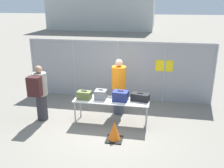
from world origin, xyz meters
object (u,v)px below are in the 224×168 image
Objects in this scene: suitcase_olive at (84,95)px; utility_trailer at (163,77)px; traveler_hooded at (39,91)px; inspection_table at (111,102)px; security_worker_near at (119,86)px; suitcase_black at (140,97)px; suitcase_grey at (101,95)px; suitcase_navy at (121,96)px; traffic_cone at (114,132)px.

suitcase_olive is 4.49m from utility_trailer.
traveler_hooded is at bearing -176.40° from suitcase_olive.
inspection_table reaches higher than utility_trailer.
inspection_table is 1.21× the size of security_worker_near.
suitcase_grey is at bearing -176.01° from suitcase_black.
suitcase_black is 0.32× the size of traveler_hooded.
utility_trailer is at bearing 58.25° from suitcase_olive.
suitcase_olive is at bearing -176.55° from suitcase_navy.
suitcase_navy is at bearing -2.09° from suitcase_grey.
security_worker_near is (0.42, 0.74, 0.03)m from suitcase_grey.
traveler_hooded reaches higher than traffic_cone.
security_worker_near is (2.25, 0.91, -0.01)m from traveler_hooded.
security_worker_near is at bearing 42.63° from suitcase_olive.
suitcase_navy is (1.06, 0.06, 0.02)m from suitcase_olive.
suitcase_grey is 0.08× the size of utility_trailer.
inspection_table is 1.28× the size of traveler_hooded.
suitcase_black is at bearing 122.23° from security_worker_near.
traveler_hooded is 2.60m from traffic_cone.
security_worker_near reaches higher than inspection_table.
suitcase_olive is at bearing -175.25° from inspection_table.
suitcase_olive is at bearing 5.66° from traveler_hooded.
security_worker_near is 3.37× the size of traffic_cone.
suitcase_olive reaches higher than utility_trailer.
traveler_hooded reaches higher than suitcase_olive.
suitcase_grey reaches higher than suitcase_black.
suitcase_grey is 0.75× the size of suitcase_navy.
traffic_cone is at bearing -15.27° from traveler_hooded.
suitcase_navy is 0.78m from security_worker_near.
inspection_table is 6.39× the size of suitcase_grey.
suitcase_grey is 0.59m from suitcase_navy.
inspection_table is at bearing 67.06° from security_worker_near.
suitcase_black is 0.13× the size of utility_trailer.
utility_trailer is (1.45, 2.97, -0.53)m from security_worker_near.
suitcase_grey is at bearing 7.39° from traveler_hooded.
suitcase_navy is (0.59, -0.02, 0.01)m from suitcase_grey.
security_worker_near reaches higher than suitcase_navy.
utility_trailer is (1.87, 3.71, -0.49)m from suitcase_grey.
inspection_table is 1.04m from traffic_cone.
suitcase_olive is at bearing -169.78° from suitcase_grey.
suitcase_navy reaches higher than traffic_cone.
suitcase_grey is 0.19× the size of security_worker_near.
utility_trailer is at bearing 48.39° from traveler_hooded.
security_worker_near reaches higher than suitcase_olive.
suitcase_olive is 1.06m from suitcase_navy.
suitcase_grey is 0.85m from security_worker_near.
inspection_table is at bearing -112.60° from utility_trailer.
security_worker_near is at bearing -116.08° from utility_trailer.
security_worker_near is at bearing 82.65° from inspection_table.
traveler_hooded is at bearing 162.67° from traffic_cone.
security_worker_near is (0.10, 0.76, 0.23)m from inspection_table.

